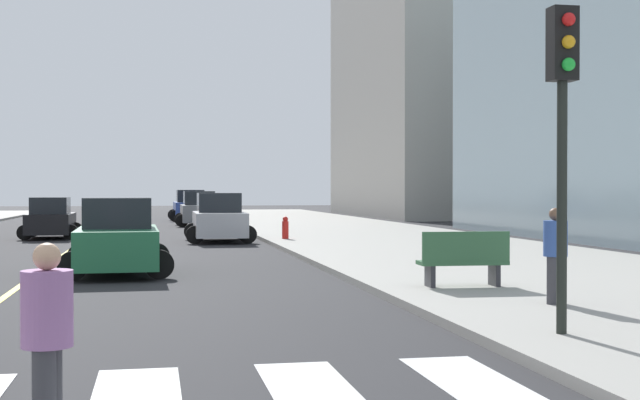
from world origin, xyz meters
The scene contains 13 objects.
sidewalk_kerb_east centered at (12.20, 20.00, 0.07)m, with size 10.00×120.00×0.15m, color #9E9B93.
lane_divider_paint centered at (0.00, 40.00, 0.01)m, with size 0.16×80.00×0.01m, color yellow.
parking_garage_concrete centered at (28.01, 61.79, 11.24)m, with size 18.00×24.00×22.49m, color #9E9B93.
car_blue_nearest centered at (5.26, 54.20, 0.98)m, with size 2.97×4.71×2.09m.
car_gray_second centered at (5.43, 45.85, 0.94)m, with size 2.83×4.52×2.02m.
car_silver_third centered at (5.45, 30.57, 0.92)m, with size 2.78×4.43×1.97m.
car_green_fourth centered at (1.98, 17.64, 0.89)m, with size 2.72×4.30×1.90m.
car_black_fifth centered at (-1.51, 34.22, 0.83)m, with size 2.51×4.00×1.78m.
traffic_light_near_corner centered at (8.31, 6.55, 3.28)m, with size 0.36×0.41×4.43m.
park_bench centered at (9.00, 12.14, 0.69)m, with size 1.82×0.64×1.12m.
pedestrian_crossing centered at (2.03, 3.03, 0.92)m, with size 0.41×0.41×1.68m.
pedestrian_waiting_east centered at (9.62, 9.39, 1.06)m, with size 0.41×0.41×1.65m.
fire_hydrant centered at (8.00, 29.48, 0.58)m, with size 0.26×0.26×0.89m.
Camera 1 is at (2.88, -4.19, 2.11)m, focal length 48.05 mm.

